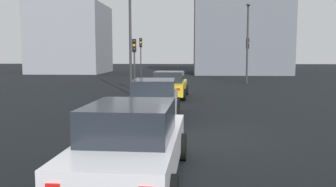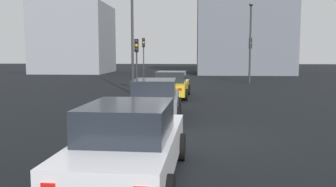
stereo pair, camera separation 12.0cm
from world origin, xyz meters
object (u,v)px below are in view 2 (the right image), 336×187
car_yellow_right_lead (171,85)px  car_grey_right_second (155,99)px  traffic_light_near_left (250,51)px  traffic_light_far_left (144,50)px  car_white_right_third (130,144)px  street_lamp_kerbside (132,9)px  traffic_light_near_right (137,53)px  street_lamp_far (250,36)px

car_yellow_right_lead → car_grey_right_second: car_grey_right_second is taller
traffic_light_near_left → traffic_light_far_left: traffic_light_far_left is taller
car_white_right_third → street_lamp_kerbside: size_ratio=0.53×
traffic_light_far_left → street_lamp_kerbside: size_ratio=0.45×
traffic_light_near_left → traffic_light_near_right: 11.55m
car_white_right_third → traffic_light_near_left: bearing=-11.6°
street_lamp_kerbside → street_lamp_far: bearing=-43.7°
traffic_light_near_right → street_lamp_kerbside: size_ratio=0.39×
car_yellow_right_lead → traffic_light_near_right: traffic_light_near_right is taller
traffic_light_near_left → traffic_light_far_left: (3.53, 9.83, 0.13)m
car_white_right_third → car_grey_right_second: bearing=4.1°
car_grey_right_second → street_lamp_kerbside: 9.62m
street_lamp_kerbside → traffic_light_near_right: bearing=3.3°
car_yellow_right_lead → car_white_right_third: size_ratio=0.95×
car_white_right_third → traffic_light_near_right: traffic_light_near_right is taller
traffic_light_far_left → car_white_right_third: bearing=1.3°
street_lamp_kerbside → street_lamp_far: size_ratio=1.36×
car_grey_right_second → traffic_light_near_left: 19.35m
car_yellow_right_lead → car_white_right_third: bearing=-177.7°
car_white_right_third → street_lamp_far: bearing=-11.8°
car_grey_right_second → car_white_right_third: (-7.13, -0.26, 0.02)m
traffic_light_near_right → traffic_light_near_left: bearing=125.5°
car_yellow_right_lead → street_lamp_kerbside: (1.49, 2.48, 4.48)m
street_lamp_kerbside → traffic_light_far_left: bearing=4.9°
car_grey_right_second → traffic_light_far_left: (21.67, 3.42, 2.18)m
street_lamp_kerbside → traffic_light_near_left: bearing=-41.1°
car_grey_right_second → traffic_light_near_right: bearing=11.2°
traffic_light_near_right → traffic_light_far_left: traffic_light_far_left is taller
car_yellow_right_lead → traffic_light_near_left: 13.14m
traffic_light_near_left → street_lamp_kerbside: 13.40m
car_grey_right_second → street_lamp_kerbside: bearing=13.9°
car_yellow_right_lead → car_grey_right_second: size_ratio=0.95×
street_lamp_kerbside → street_lamp_far: 12.34m
traffic_light_far_left → street_lamp_far: 10.73m
traffic_light_near_right → traffic_light_far_left: 11.05m
street_lamp_far → traffic_light_far_left: bearing=64.6°
traffic_light_near_right → street_lamp_far: size_ratio=0.53×
car_grey_right_second → street_lamp_far: (17.10, -6.23, 3.24)m
traffic_light_far_left → street_lamp_kerbside: (-13.46, -1.17, 2.30)m
car_grey_right_second → traffic_light_near_left: traffic_light_near_left is taller
car_yellow_right_lead → traffic_light_near_left: bearing=-26.2°
street_lamp_far → traffic_light_near_left: bearing=-9.7°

